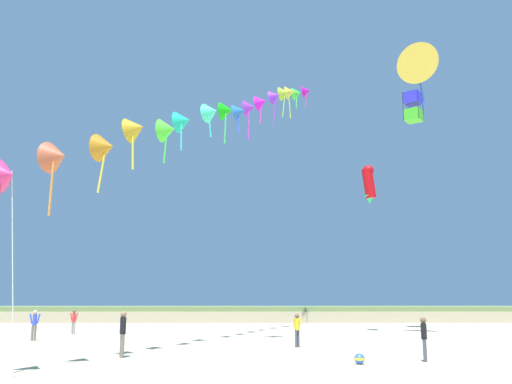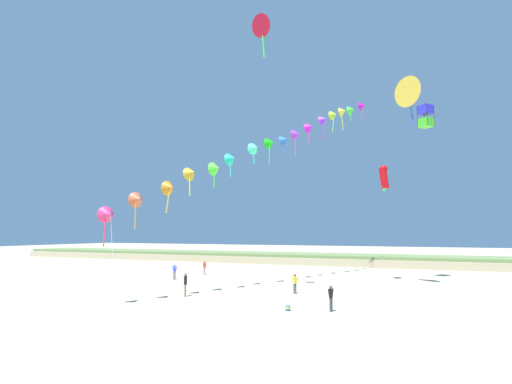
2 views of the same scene
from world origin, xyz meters
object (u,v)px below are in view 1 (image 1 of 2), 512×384
Objects in this scene: person_far_left at (74,320)px; beach_ball at (359,359)px; large_kite_high_solo at (420,65)px; person_near_right at (34,323)px; person_near_left at (297,328)px; person_mid_center at (123,331)px; person_far_right at (424,336)px; large_kite_outer_drift at (413,107)px; large_kite_mid_trail at (369,182)px.

beach_ball is at bearing -46.62° from person_far_left.
person_near_right is at bearing -172.82° from large_kite_high_solo.
person_far_left is 0.35× the size of large_kite_high_solo.
person_near_left is 0.35× the size of large_kite_high_solo.
large_kite_high_solo is (15.88, 11.40, 16.17)m from person_mid_center.
person_far_right reaches higher than person_far_left.
person_far_right is at bearing -7.46° from person_mid_center.
large_kite_outer_drift is at bearing 72.43° from person_far_right.
person_far_left is at bearing -171.59° from large_kite_outer_drift.
person_far_left is 28.37m from large_kite_outer_drift.
person_far_left is at bearing 133.38° from beach_ball.
large_kite_outer_drift is at bearing 51.85° from person_near_left.
person_near_left is 19.77m from large_kite_high_solo.
large_kite_mid_trail reaches higher than beach_ball.
beach_ball is (-4.36, -17.24, -9.94)m from large_kite_mid_trail.
person_far_right is 25.02m from large_kite_outer_drift.
person_far_right is 19.03m from large_kite_mid_trail.
person_near_right is 10.91m from person_mid_center.
person_far_left is 0.56× the size of large_kite_mid_trail.
person_far_right is (17.55, -15.23, 0.02)m from person_far_left.
person_near_right reaches higher than beach_ball.
person_near_right is at bearing -160.01° from large_kite_outer_drift.
person_far_left is at bearing 114.78° from person_mid_center.
beach_ball is at bearing -76.37° from person_near_left.
large_kite_outer_drift reaches higher than large_kite_mid_trail.
person_far_left is at bearing 145.35° from person_near_left.
person_near_left is 0.88× the size of person_mid_center.
large_kite_high_solo reaches higher than person_mid_center.
beach_ball is at bearing -113.45° from large_kite_outer_drift.
person_far_right reaches higher than beach_ball.
person_near_right reaches higher than person_far_right.
large_kite_outer_drift is at bearing 19.99° from person_near_right.
person_near_right reaches higher than person_near_left.
large_kite_mid_trail is (19.84, 6.53, 9.19)m from person_near_right.
person_far_left is at bearing 139.04° from person_far_right.
person_near_left is 0.68× the size of large_kite_outer_drift.
large_kite_outer_drift reaches higher than person_near_left.
person_far_left is (-13.45, 9.29, 0.00)m from person_near_left.
person_near_left is 6.87m from beach_ball.
person_near_right is at bearing 163.65° from person_near_left.
large_kite_mid_trail is 0.63× the size of large_kite_high_solo.
large_kite_outer_drift is (17.12, 17.24, 15.42)m from person_mid_center.
person_near_left is at bearing 103.63° from beach_ball.
person_far_right reaches higher than person_near_left.
large_kite_outer_drift reaches higher than person_near_right.
person_near_right is at bearing -161.79° from large_kite_mid_trail.
large_kite_outer_drift is (5.92, 18.70, 15.53)m from person_far_right.
large_kite_high_solo is at bearing 69.96° from person_far_right.
large_kite_mid_trail is at bearing 49.09° from person_mid_center.
person_far_right is at bearing -29.11° from person_near_right.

